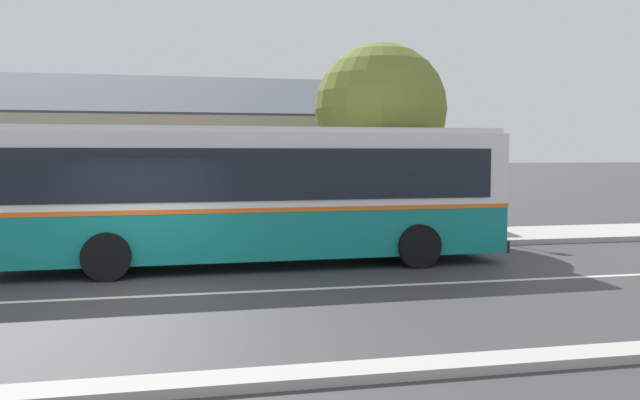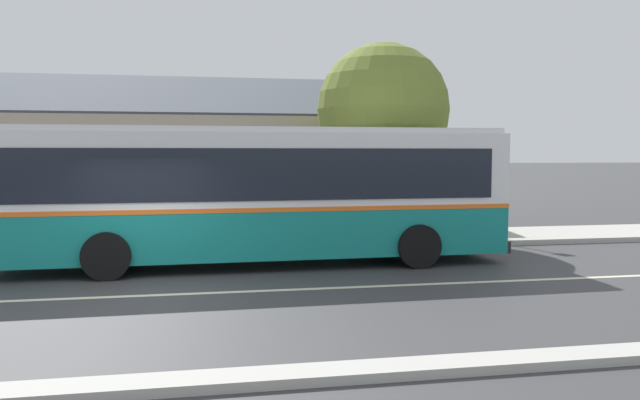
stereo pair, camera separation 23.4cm
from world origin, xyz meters
The scene contains 9 objects.
ground_plane centered at (0.00, 0.00, 0.00)m, with size 300.00×300.00×0.00m, color #38383A.
sidewalk_far centered at (0.00, 6.00, 0.07)m, with size 60.00×3.00×0.15m, color #ADAAA3.
curb_near centered at (0.00, -4.75, 0.06)m, with size 60.00×0.50×0.12m, color #ADAAA3.
lane_divider_stripe centered at (0.00, 0.00, 0.00)m, with size 60.00×0.16×0.01m, color beige.
community_building centered at (-1.88, 13.36, 2.03)m, with size 22.39×9.68×6.60m.
transit_bus centered at (2.37, 2.90, 1.71)m, with size 11.69×2.91×3.18m.
bench_by_building centered at (-3.32, 5.89, 0.58)m, with size 1.83×0.51×0.94m.
street_tree_primary centered at (6.65, 6.57, 3.78)m, with size 4.00×4.00×5.91m.
bus_stop_sign centered at (9.57, 4.99, 1.64)m, with size 0.36×0.07×2.40m.
Camera 1 is at (0.96, -11.58, 2.59)m, focal length 35.00 mm.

